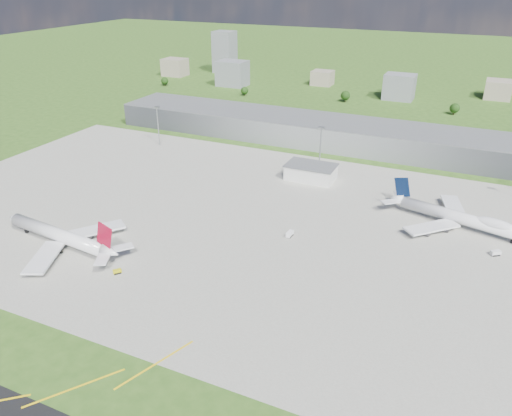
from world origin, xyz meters
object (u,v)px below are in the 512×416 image
at_px(van_white_near, 290,234).
at_px(airliner_red_twin, 62,237).
at_px(tug_yellow, 117,272).
at_px(van_white_far, 496,253).
at_px(airliner_blue_quad, 461,218).

bearing_deg(van_white_near, airliner_red_twin, 123.38).
bearing_deg(airliner_red_twin, tug_yellow, 174.20).
distance_m(tug_yellow, van_white_far, 150.87).
bearing_deg(tug_yellow, van_white_near, -1.18).
bearing_deg(tug_yellow, airliner_blue_quad, -10.04).
distance_m(van_white_near, van_white_far, 84.11).
bearing_deg(van_white_far, tug_yellow, 173.38).
bearing_deg(van_white_near, van_white_far, -72.75).
bearing_deg(airliner_red_twin, airliner_blue_quad, -143.70).
xyz_separation_m(tug_yellow, van_white_far, (131.19, 74.49, 0.25)).
bearing_deg(airliner_blue_quad, airliner_red_twin, -135.21).
distance_m(tug_yellow, van_white_near, 73.70).
distance_m(airliner_blue_quad, tug_yellow, 149.33).
bearing_deg(airliner_blue_quad, van_white_far, -37.35).
relative_size(tug_yellow, van_white_far, 0.81).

